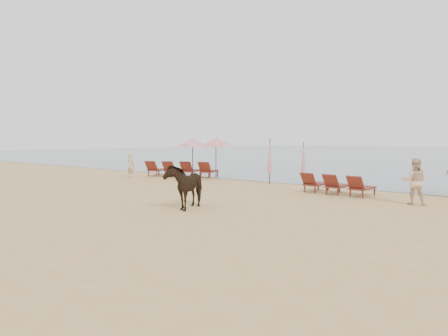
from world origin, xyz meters
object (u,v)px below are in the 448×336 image
Objects in this scene: umbrella_open_left_b at (216,142)px; lounger_cluster_right at (336,184)px; beachgoer_left at (131,165)px; umbrella_closed_right at (303,157)px; umbrella_open_left_a at (193,143)px; beachgoer_right_a at (415,181)px; lounger_cluster_left at (181,169)px; cow at (185,186)px; umbrella_closed_left at (270,156)px.

lounger_cluster_right is at bearing 8.59° from umbrella_open_left_b.
umbrella_closed_right is at bearing -160.29° from beachgoer_left.
beachgoer_left is at bearing -159.88° from umbrella_open_left_a.
beachgoer_left is 0.92× the size of beachgoer_right_a.
lounger_cluster_left is 1.97× the size of umbrella_open_left_a.
umbrella_open_left_b is 10.50m from cow.
lounger_cluster_left is at bearing 177.81° from lounger_cluster_right.
cow is (6.24, -7.07, -1.34)m from umbrella_open_left_a.
umbrella_closed_left is at bearing 80.70° from cow.
lounger_cluster_left is 2.14× the size of umbrella_closed_right.
umbrella_open_left_b reaches higher than cow.
umbrella_closed_left is 1.59× the size of beachgoer_left.
umbrella_open_left_a is 1.43× the size of beachgoer_right_a.
umbrella_closed_left reaches higher than lounger_cluster_right.
umbrella_open_left_a is 1.64m from umbrella_open_left_b.
umbrella_open_left_a is 12.22m from beachgoer_right_a.
umbrella_closed_right is at bearing 137.04° from lounger_cluster_right.
lounger_cluster_left is at bearing -179.79° from umbrella_closed_left.
umbrella_open_left_a is 1.32× the size of cow.
cow is 1.18× the size of beachgoer_left.
beachgoer_right_a reaches higher than cow.
cow is at bearing -79.90° from umbrella_closed_left.
umbrella_closed_left is 1.45× the size of beachgoer_right_a.
lounger_cluster_left is 1.83× the size of umbrella_open_left_b.
umbrella_open_left_b is at bearing 104.39° from cow.
beachgoer_right_a is at bearing 9.17° from umbrella_open_left_b.
lounger_cluster_right is 9.14m from umbrella_open_left_a.
lounger_cluster_right is 6.74m from cow.
umbrella_closed_left reaches higher than lounger_cluster_left.
lounger_cluster_left is 6.35m from umbrella_closed_left.
lounger_cluster_right is 1.61× the size of cow.
umbrella_closed_left is 8.89m from beachgoer_left.
beachgoer_right_a reaches higher than beachgoer_left.
umbrella_open_left_a is 0.93× the size of umbrella_open_left_b.
beachgoer_right_a is at bearing -8.85° from lounger_cluster_right.
lounger_cluster_left is 2.73m from umbrella_open_left_b.
umbrella_open_left_a is at bearing -37.62° from lounger_cluster_left.
beachgoer_left reaches higher than lounger_cluster_right.
beachgoer_right_a is (12.03, -1.68, -1.27)m from umbrella_open_left_a.
cow is at bearing 30.12° from beachgoer_right_a.
beachgoer_right_a is at bearing 23.56° from cow.
umbrella_open_left_b reaches higher than beachgoer_left.
lounger_cluster_left is 10.40m from lounger_cluster_right.
umbrella_open_left_a reaches higher than beachgoer_left.
lounger_cluster_right is 9.01m from umbrella_open_left_b.
lounger_cluster_right is 1.19× the size of umbrella_closed_left.
beachgoer_left is (-2.37, -1.96, 0.28)m from lounger_cluster_left.
umbrella_closed_right is (5.16, 1.24, -0.84)m from umbrella_open_left_b.
umbrella_closed_right is 1.22× the size of cow.
umbrella_closed_right is at bearing 24.72° from umbrella_open_left_a.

